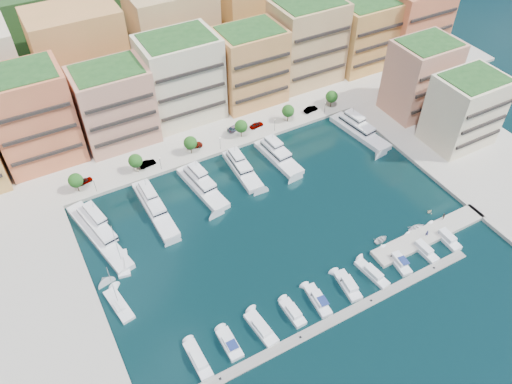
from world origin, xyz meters
TOP-DOWN VIEW (x-y plane):
  - ground at (0.00, 0.00)m, footprint 400.00×400.00m
  - north_quay at (0.00, 62.00)m, footprint 220.00×64.00m
  - east_quay at (62.00, -8.00)m, footprint 34.00×76.00m
  - west_quay at (-62.00, -8.00)m, footprint 34.00×76.00m
  - hillside at (0.00, 110.00)m, footprint 240.00×40.00m
  - south_pontoon at (-3.00, -30.00)m, footprint 72.00×2.20m
  - finger_pier at (30.00, -22.00)m, footprint 32.00×5.00m
  - apartment_1 at (-44.00, 51.99)m, footprint 20.00×16.50m
  - apartment_2 at (-23.00, 49.99)m, footprint 20.00×15.50m
  - apartment_3 at (-2.00, 51.99)m, footprint 22.00×16.50m
  - apartment_4 at (20.00, 49.99)m, footprint 20.00×15.50m
  - apartment_5 at (42.00, 51.99)m, footprint 22.00×16.50m
  - apartment_6 at (64.00, 49.99)m, footprint 20.00×15.50m
  - apartment_7 at (84.00, 47.99)m, footprint 22.00×16.50m
  - apartment_east_a at (62.00, 19.99)m, footprint 18.00×14.50m
  - apartment_east_b at (62.00, 1.99)m, footprint 18.00×14.50m
  - backblock_1 at (-25.00, 74.00)m, footprint 26.00×18.00m
  - backblock_2 at (5.00, 74.00)m, footprint 26.00×18.00m
  - backblock_3 at (35.00, 74.00)m, footprint 26.00×18.00m
  - tree_0 at (-40.00, 33.50)m, footprint 3.80×3.80m
  - tree_1 at (-24.00, 33.50)m, footprint 3.80×3.80m
  - tree_2 at (-8.00, 33.50)m, footprint 3.80×3.80m
  - tree_3 at (8.00, 33.50)m, footprint 3.80×3.80m
  - tree_4 at (24.00, 33.50)m, footprint 3.80×3.80m
  - tree_5 at (40.00, 33.50)m, footprint 3.80×3.80m
  - lamppost_0 at (-36.00, 31.20)m, footprint 0.30×0.30m
  - lamppost_1 at (-18.00, 31.20)m, footprint 0.30×0.30m
  - lamppost_2 at (0.00, 31.20)m, footprint 0.30×0.30m
  - lamppost_3 at (18.00, 31.20)m, footprint 0.30×0.30m
  - lamppost_4 at (36.00, 31.20)m, footprint 0.30×0.30m
  - yacht_0 at (-39.88, 16.86)m, footprint 9.38×26.81m
  - yacht_1 at (-24.92, 18.67)m, footprint 4.73×22.49m
  - yacht_2 at (-11.13, 20.04)m, footprint 7.02×19.99m
  - yacht_3 at (1.36, 20.97)m, footprint 5.23×17.72m
  - yacht_4 at (12.79, 20.81)m, footprint 6.36×18.11m
  - yacht_6 at (40.08, 19.33)m, footprint 7.70×21.59m
  - cruiser_0 at (-32.11, -24.60)m, footprint 2.78×8.97m
  - cruiser_1 at (-25.20, -24.60)m, footprint 2.78×7.31m
  - cruiser_2 at (-17.99, -24.60)m, footprint 3.69×9.17m
  - cruiser_3 at (-10.39, -24.58)m, footprint 2.66×7.15m
  - cruiser_4 at (-4.05, -24.61)m, footprint 3.26×8.61m
  - cruiser_5 at (3.87, -24.59)m, footprint 3.74×8.55m
  - cruiser_6 at (10.57, -24.60)m, footprint 3.44×9.23m
  - cruiser_7 at (17.94, -24.61)m, footprint 3.42×8.57m
  - cruiser_8 at (25.34, -24.60)m, footprint 2.70×9.11m
  - cruiser_9 at (32.68, -24.60)m, footprint 2.80×8.90m
  - sailboat_1 at (-41.69, -4.99)m, footprint 4.26×9.93m
  - sailboat_2 at (-37.48, 5.37)m, footprint 4.18×8.12m
  - tender_3 at (35.52, -16.23)m, footprint 1.87×1.68m
  - tender_0 at (18.86, -17.64)m, footprint 4.04×3.10m
  - tender_2 at (28.76, -19.00)m, footprint 4.47×3.26m
  - car_0 at (-37.66, 35.87)m, footprint 4.21×2.39m
  - car_1 at (-20.76, 34.40)m, footprint 4.75×2.03m
  - car_2 at (-6.08, 35.77)m, footprint 5.14×3.25m
  - car_3 at (7.87, 37.32)m, footprint 5.52×3.13m
  - car_4 at (14.19, 35.50)m, footprint 4.57×2.29m
  - car_5 at (33.05, 34.42)m, footprint 4.85×2.14m
  - person_0 at (28.67, -22.20)m, footprint 0.79×0.77m
  - person_1 at (36.06, -20.00)m, footprint 1.09×1.06m

SIDE VIEW (x-z plane):
  - ground at x=0.00m, z-range 0.00..0.00m
  - north_quay at x=0.00m, z-range -1.00..1.00m
  - east_quay at x=62.00m, z-range -1.00..1.00m
  - west_quay at x=-62.00m, z-range -1.00..1.00m
  - hillside at x=0.00m, z-range -29.00..29.00m
  - south_pontoon at x=-3.00m, z-range -0.17..0.17m
  - finger_pier at x=30.00m, z-range -1.00..1.00m
  - sailboat_1 at x=-41.69m, z-range -6.29..6.91m
  - sailboat_2 at x=-37.48m, z-range -6.28..6.92m
  - tender_0 at x=18.86m, z-range 0.00..0.78m
  - tender_3 at x=35.52m, z-range 0.00..0.87m
  - tender_2 at x=28.76m, z-range 0.00..0.91m
  - cruiser_8 at x=25.34m, z-range -0.73..1.82m
  - cruiser_6 at x=10.57m, z-range -0.73..1.82m
  - cruiser_2 at x=-17.99m, z-range -0.73..1.82m
  - cruiser_0 at x=-32.11m, z-range -0.73..1.82m
  - cruiser_9 at x=32.68m, z-range -0.73..1.82m
  - cruiser_5 at x=3.87m, z-range -0.73..1.82m
  - cruiser_3 at x=-10.39m, z-range -0.73..1.82m
  - cruiser_4 at x=-4.05m, z-range -0.76..1.90m
  - cruiser_7 at x=17.94m, z-range -0.76..1.90m
  - cruiser_1 at x=-25.20m, z-range -0.76..1.90m
  - yacht_1 at x=-24.92m, z-range -2.56..4.74m
  - yacht_4 at x=12.79m, z-range -2.56..4.74m
  - yacht_6 at x=40.08m, z-range -2.44..4.86m
  - yacht_0 at x=-39.88m, z-range -2.44..4.86m
  - yacht_2 at x=-11.13m, z-range -2.44..4.86m
  - yacht_3 at x=1.36m, z-range -2.44..4.86m
  - car_2 at x=-6.08m, z-range 1.00..2.32m
  - car_0 at x=-37.66m, z-range 1.00..2.35m
  - car_4 at x=14.19m, z-range 1.00..2.49m
  - car_3 at x=7.87m, z-range 1.00..2.51m
  - car_1 at x=-20.76m, z-range 1.00..2.52m
  - car_5 at x=33.05m, z-range 1.00..2.55m
  - person_1 at x=36.06m, z-range 1.00..2.77m
  - person_0 at x=28.67m, z-range 1.00..2.82m
  - lamppost_0 at x=-36.00m, z-range 1.73..5.93m
  - lamppost_1 at x=-18.00m, z-range 1.73..5.93m
  - lamppost_2 at x=0.00m, z-range 1.73..5.93m
  - lamppost_3 at x=18.00m, z-range 1.73..5.93m
  - lamppost_4 at x=36.00m, z-range 1.73..5.93m
  - tree_0 at x=-40.00m, z-range 1.92..7.57m
  - tree_1 at x=-24.00m, z-range 1.92..7.57m
  - tree_2 at x=-8.00m, z-range 1.92..7.57m
  - tree_3 at x=8.00m, z-range 1.92..7.57m
  - tree_4 at x=24.00m, z-range 1.92..7.57m
  - tree_5 at x=40.00m, z-range 1.92..7.57m
  - apartment_east_b at x=62.00m, z-range 0.91..21.71m
  - apartment_east_a at x=62.00m, z-range 0.91..23.71m
  - apartment_2 at x=-23.00m, z-range 0.91..23.71m
  - apartment_6 at x=64.00m, z-range 0.91..23.71m
  - apartment_4 at x=20.00m, z-range 0.91..24.71m
  - apartment_7 at x=84.00m, z-range 0.91..25.71m
  - apartment_3 at x=-2.00m, z-range 0.91..26.71m
  - apartment_5 at x=42.00m, z-range 0.91..27.71m
  - apartment_1 at x=-44.00m, z-range 0.91..27.71m
  - backblock_1 at x=-25.00m, z-range 1.00..31.00m
  - backblock_2 at x=5.00m, z-range 1.00..31.00m
  - backblock_3 at x=35.00m, z-range 1.00..31.00m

